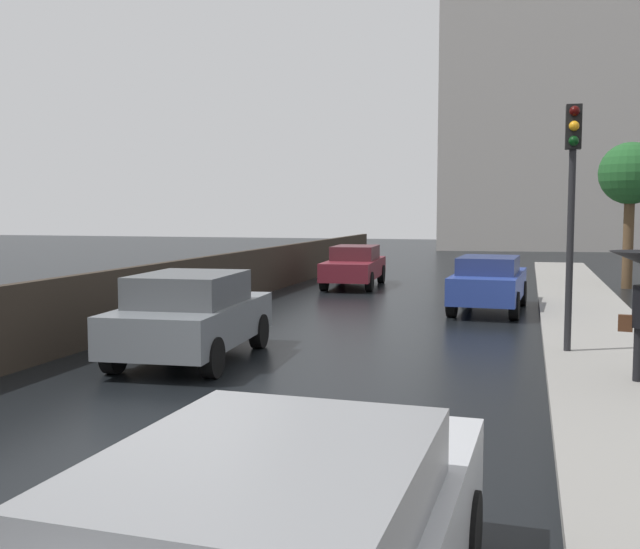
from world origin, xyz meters
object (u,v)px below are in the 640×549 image
Objects in this scene: car_silver_far_ahead at (283,547)px; car_maroon_near_kerb at (354,265)px; car_grey_mid_road at (191,315)px; car_blue_behind_camera at (489,282)px; traffic_light at (572,181)px; street_tree_near at (630,176)px.

car_maroon_near_kerb is at bearing 103.71° from car_silver_far_ahead.
car_maroon_near_kerb is 12.94m from car_grey_mid_road.
car_blue_behind_camera is (4.74, -5.13, 0.03)m from car_maroon_near_kerb.
car_silver_far_ahead is at bearing 98.20° from car_maroon_near_kerb.
car_blue_behind_camera is 6.58m from traffic_light.
traffic_light is (1.65, -5.93, 2.33)m from car_blue_behind_camera.
car_silver_far_ahead is at bearing -88.07° from car_blue_behind_camera.
street_tree_near is (4.14, 6.97, 2.97)m from car_blue_behind_camera.
car_silver_far_ahead is 0.85× the size of street_tree_near.
car_blue_behind_camera is 8.64m from street_tree_near.
street_tree_near reaches higher than car_maroon_near_kerb.
street_tree_near is (8.88, 1.84, 3.00)m from car_maroon_near_kerb.
street_tree_near is (8.77, 14.78, 2.93)m from car_grey_mid_road.
car_grey_mid_road reaches higher than car_silver_far_ahead.
street_tree_near is at bearing 79.08° from traffic_light.
car_silver_far_ahead is (4.42, -20.80, 0.00)m from car_maroon_near_kerb.
car_blue_behind_camera reaches higher than car_maroon_near_kerb.
car_silver_far_ahead is 0.97× the size of traffic_light.
car_blue_behind_camera reaches higher than car_silver_far_ahead.
traffic_light reaches higher than car_blue_behind_camera.
car_grey_mid_road is 6.95m from traffic_light.
car_blue_behind_camera is (0.33, 15.67, 0.03)m from car_silver_far_ahead.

